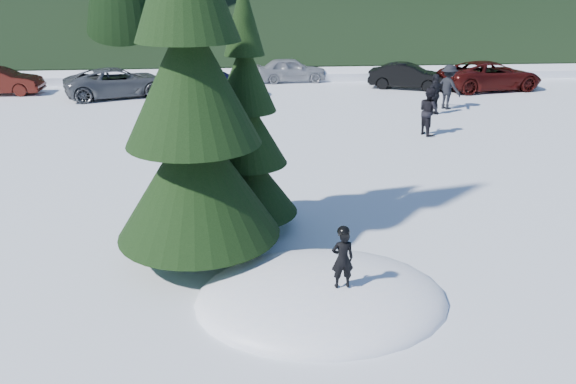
{
  "coord_description": "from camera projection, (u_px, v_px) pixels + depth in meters",
  "views": [
    {
      "loc": [
        -1.37,
        -8.51,
        5.32
      ],
      "look_at": [
        -0.37,
        2.5,
        1.1
      ],
      "focal_mm": 35.0,
      "sensor_mm": 36.0,
      "label": 1
    }
  ],
  "objects": [
    {
      "name": "car_6",
      "position": [
        490.0,
        76.0,
        28.33
      ],
      "size": [
        5.48,
        3.21,
        1.43
      ],
      "primitive_type": "imported",
      "rotation": [
        0.0,
        0.0,
        1.74
      ],
      "color": "#3A0C0A",
      "rests_on": "ground"
    },
    {
      "name": "adult_0",
      "position": [
        429.0,
        111.0,
        20.1
      ],
      "size": [
        0.84,
        0.97,
        1.71
      ],
      "primitive_type": "imported",
      "rotation": [
        0.0,
        0.0,
        1.84
      ],
      "color": "black",
      "rests_on": "ground"
    },
    {
      "name": "spruce_tall",
      "position": [
        192.0,
        95.0,
        10.23
      ],
      "size": [
        3.2,
        3.2,
        8.6
      ],
      "color": "black",
      "rests_on": "ground"
    },
    {
      "name": "car_5",
      "position": [
        408.0,
        76.0,
        28.66
      ],
      "size": [
        4.11,
        2.74,
        1.28
      ],
      "primitive_type": "imported",
      "rotation": [
        0.0,
        0.0,
        1.18
      ],
      "color": "black",
      "rests_on": "ground"
    },
    {
      "name": "adult_1",
      "position": [
        435.0,
        94.0,
        23.15
      ],
      "size": [
        1.06,
        0.85,
        1.68
      ],
      "primitive_type": "imported",
      "rotation": [
        0.0,
        0.0,
        3.67
      ],
      "color": "black",
      "rests_on": "ground"
    },
    {
      "name": "spruce_short",
      "position": [
        247.0,
        138.0,
        12.06
      ],
      "size": [
        2.2,
        2.2,
        5.37
      ],
      "color": "black",
      "rests_on": "ground"
    },
    {
      "name": "child_skier",
      "position": [
        343.0,
        259.0,
        9.24
      ],
      "size": [
        0.39,
        0.26,
        1.03
      ],
      "primitive_type": "imported",
      "rotation": [
        0.0,
        0.0,
        3.19
      ],
      "color": "black",
      "rests_on": "snow_mound"
    },
    {
      "name": "car_4",
      "position": [
        291.0,
        70.0,
        30.61
      ],
      "size": [
        3.9,
        1.77,
        1.3
      ],
      "primitive_type": "imported",
      "rotation": [
        0.0,
        0.0,
        1.63
      ],
      "color": "#93969B",
      "rests_on": "ground"
    },
    {
      "name": "car_3",
      "position": [
        215.0,
        83.0,
        26.52
      ],
      "size": [
        4.98,
        3.17,
        1.34
      ],
      "primitive_type": "imported",
      "rotation": [
        0.0,
        0.0,
        1.87
      ],
      "color": "black",
      "rests_on": "ground"
    },
    {
      "name": "ground",
      "position": [
        322.0,
        299.0,
        9.93
      ],
      "size": [
        200.0,
        200.0,
        0.0
      ],
      "primitive_type": "plane",
      "color": "white",
      "rests_on": "ground"
    },
    {
      "name": "car_2",
      "position": [
        118.0,
        82.0,
        26.69
      ],
      "size": [
        5.4,
        3.79,
        1.37
      ],
      "primitive_type": "imported",
      "rotation": [
        0.0,
        0.0,
        1.91
      ],
      "color": "#4A4D52",
      "rests_on": "ground"
    },
    {
      "name": "snow_mound",
      "position": [
        322.0,
        299.0,
        9.93
      ],
      "size": [
        4.48,
        3.52,
        0.96
      ],
      "primitive_type": "ellipsoid",
      "color": "white",
      "rests_on": "ground"
    },
    {
      "name": "adult_2",
      "position": [
        448.0,
        87.0,
        24.1
      ],
      "size": [
        1.24,
        1.41,
        1.89
      ],
      "primitive_type": "imported",
      "rotation": [
        0.0,
        0.0,
        2.12
      ],
      "color": "black",
      "rests_on": "ground"
    }
  ]
}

